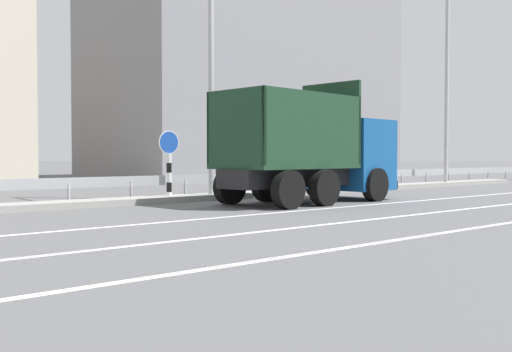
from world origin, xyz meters
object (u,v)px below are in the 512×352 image
(street_lamp_2, at_px, (214,24))
(street_lamp_3, at_px, (450,71))
(median_road_sign, at_px, (169,165))
(dump_truck, at_px, (324,159))

(street_lamp_2, distance_m, street_lamp_3, 14.12)
(street_lamp_3, bearing_deg, median_road_sign, 179.41)
(median_road_sign, xyz_separation_m, street_lamp_2, (1.52, -0.31, 4.48))
(dump_truck, bearing_deg, median_road_sign, -131.75)
(median_road_sign, bearing_deg, dump_truck, -38.16)
(dump_truck, height_order, street_lamp_3, street_lamp_3)
(median_road_sign, height_order, street_lamp_3, street_lamp_3)
(dump_truck, height_order, street_lamp_2, street_lamp_2)
(street_lamp_2, height_order, street_lamp_3, street_lamp_2)
(street_lamp_2, relative_size, street_lamp_3, 1.02)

